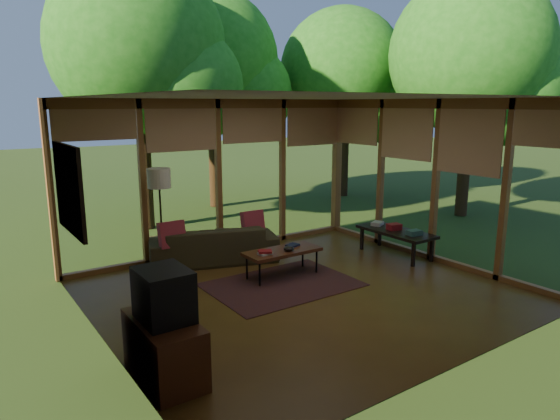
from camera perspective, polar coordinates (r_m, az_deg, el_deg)
floor at (r=7.16m, az=2.74°, el=-9.39°), size 5.50×5.50×0.00m
ceiling at (r=6.67m, az=2.98°, el=12.74°), size 5.50×5.50×0.00m
wall_left at (r=5.59m, az=-20.12°, el=-1.80°), size 0.04×5.00×2.70m
wall_front at (r=5.09m, az=20.28°, el=-3.12°), size 5.50×0.04×2.70m
window_wall_back at (r=8.87m, az=-7.04°, el=3.75°), size 5.50×0.12×2.70m
window_wall_right at (r=8.72m, az=17.36°, el=3.14°), size 0.12×5.00×2.70m
exterior_lawn at (r=18.14m, az=7.48°, el=3.61°), size 40.00×40.00×0.00m
tree_nw at (r=10.92m, az=-16.01°, el=17.59°), size 3.54×3.54×5.54m
tree_ne at (r=13.02m, az=-8.03°, el=16.56°), size 3.40×3.40×5.38m
tree_se at (r=12.44m, az=20.89°, el=16.27°), size 3.59×3.59×5.50m
tree_far at (r=14.40m, az=7.13°, el=15.38°), size 3.45×3.45×5.21m
rug at (r=7.44m, az=0.25°, el=-8.51°), size 2.12×1.50×0.01m
sofa at (r=8.48m, az=-7.61°, el=-3.87°), size 2.25×1.44×0.61m
pillow_left at (r=8.06m, az=-12.25°, el=-2.81°), size 0.42×0.22×0.44m
pillow_right at (r=8.72m, az=-3.13°, el=-1.47°), size 0.40×0.22×0.42m
ct_book_lower at (r=7.43m, az=-1.72°, el=-5.00°), size 0.21×0.16×0.03m
ct_book_upper at (r=7.42m, az=-1.72°, el=-4.76°), size 0.24×0.22×0.03m
ct_book_side at (r=7.86m, az=1.44°, el=-4.04°), size 0.23×0.20×0.03m
ct_bowl at (r=7.60m, az=1.02°, el=-4.43°), size 0.16×0.16×0.07m
media_cabinet at (r=5.12m, az=-13.07°, el=-15.20°), size 0.50×1.00×0.60m
television at (r=4.90m, az=-13.16°, el=-9.42°), size 0.45×0.55×0.50m
console_book_a at (r=8.68m, az=15.09°, el=-2.52°), size 0.26×0.20×0.09m
console_book_b at (r=8.96m, az=12.90°, el=-1.88°), size 0.26×0.21×0.11m
console_book_c at (r=9.23m, az=11.07°, el=-1.52°), size 0.28×0.25×0.06m
floor_lamp at (r=7.90m, az=-13.64°, el=2.88°), size 0.36×0.36×1.65m
coffee_table at (r=7.67m, az=0.28°, el=-4.82°), size 1.20×0.50×0.43m
side_console at (r=8.95m, az=13.11°, el=-2.55°), size 0.60×1.40×0.46m
wall_painting at (r=6.90m, az=-22.94°, el=2.20°), size 0.06×1.35×1.15m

